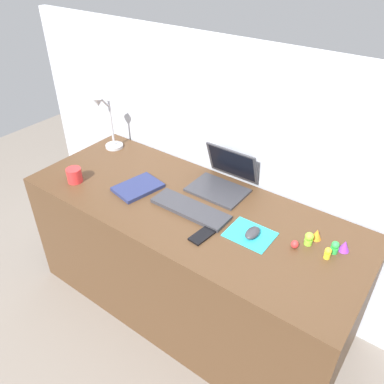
% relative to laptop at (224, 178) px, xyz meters
% --- Properties ---
extents(ground_plane, '(6.00, 6.00, 0.00)m').
position_rel_laptop_xyz_m(ground_plane, '(-0.05, -0.25, -0.79)').
color(ground_plane, slate).
extents(back_wall, '(2.99, 0.05, 1.48)m').
position_rel_laptop_xyz_m(back_wall, '(-0.05, 0.14, -0.05)').
color(back_wall, '#B2B7C1').
rests_on(back_wall, ground_plane).
extents(desk, '(1.79, 0.71, 0.74)m').
position_rel_laptop_xyz_m(desk, '(-0.05, -0.25, -0.42)').
color(desk, '#4C331E').
rests_on(desk, ground_plane).
extents(laptop, '(0.30, 0.28, 0.20)m').
position_rel_laptop_xyz_m(laptop, '(0.00, 0.00, 0.00)').
color(laptop, '#333338').
rests_on(laptop, desk).
extents(keyboard, '(0.41, 0.13, 0.02)m').
position_rel_laptop_xyz_m(keyboard, '(-0.02, -0.28, -0.04)').
color(keyboard, '#333338').
rests_on(keyboard, desk).
extents(mousepad, '(0.21, 0.17, 0.00)m').
position_rel_laptop_xyz_m(mousepad, '(0.31, -0.27, -0.05)').
color(mousepad, '#28B7CC').
rests_on(mousepad, desk).
extents(mouse, '(0.06, 0.10, 0.03)m').
position_rel_laptop_xyz_m(mouse, '(0.33, -0.27, -0.03)').
color(mouse, '#333338').
rests_on(mouse, mousepad).
extents(cell_phone, '(0.08, 0.13, 0.01)m').
position_rel_laptop_xyz_m(cell_phone, '(0.14, -0.40, -0.05)').
color(cell_phone, black).
rests_on(cell_phone, desk).
extents(desk_lamp, '(0.11, 0.17, 0.36)m').
position_rel_laptop_xyz_m(desk_lamp, '(-0.80, -0.07, 0.12)').
color(desk_lamp, '#B7B7BC').
rests_on(desk_lamp, desk).
extents(notebook_pad, '(0.22, 0.27, 0.02)m').
position_rel_laptop_xyz_m(notebook_pad, '(-0.36, -0.30, -0.04)').
color(notebook_pad, navy).
rests_on(notebook_pad, desk).
extents(coffee_mug, '(0.08, 0.08, 0.08)m').
position_rel_laptop_xyz_m(coffee_mug, '(-0.69, -0.45, -0.01)').
color(coffee_mug, red).
rests_on(coffee_mug, desk).
extents(toy_figurine_lime, '(0.04, 0.04, 0.06)m').
position_rel_laptop_xyz_m(toy_figurine_lime, '(0.55, -0.17, -0.02)').
color(toy_figurine_lime, '#8CDB33').
rests_on(toy_figurine_lime, desk).
extents(toy_figurine_green, '(0.03, 0.03, 0.06)m').
position_rel_laptop_xyz_m(toy_figurine_green, '(0.66, -0.15, -0.02)').
color(toy_figurine_green, green).
rests_on(toy_figurine_green, desk).
extents(toy_figurine_red, '(0.03, 0.03, 0.04)m').
position_rel_laptop_xyz_m(toy_figurine_red, '(0.51, -0.23, -0.03)').
color(toy_figurine_red, red).
rests_on(toy_figurine_red, desk).
extents(toy_figurine_purple, '(0.05, 0.05, 0.05)m').
position_rel_laptop_xyz_m(toy_figurine_purple, '(0.69, -0.12, -0.03)').
color(toy_figurine_purple, purple).
rests_on(toy_figurine_purple, desk).
extents(toy_figurine_yellow, '(0.03, 0.03, 0.06)m').
position_rel_laptop_xyz_m(toy_figurine_yellow, '(0.65, -0.20, -0.02)').
color(toy_figurine_yellow, yellow).
rests_on(toy_figurine_yellow, desk).
extents(toy_figurine_orange, '(0.05, 0.05, 0.05)m').
position_rel_laptop_xyz_m(toy_figurine_orange, '(0.57, -0.11, -0.03)').
color(toy_figurine_orange, orange).
rests_on(toy_figurine_orange, desk).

